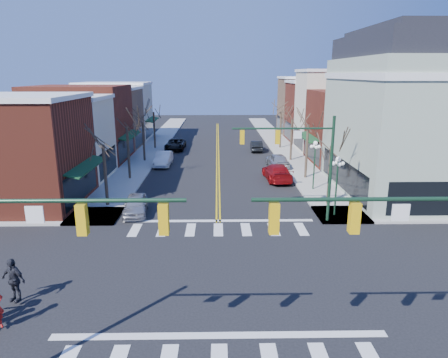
{
  "coord_description": "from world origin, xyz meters",
  "views": [
    {
      "loc": [
        -0.04,
        -17.93,
        9.8
      ],
      "look_at": [
        0.41,
        8.45,
        2.8
      ],
      "focal_mm": 32.0,
      "sensor_mm": 36.0,
      "label": 1
    }
  ],
  "objects_px": {
    "lamppost_corner": "(337,176)",
    "lamppost_midblock": "(315,157)",
    "car_left_near": "(136,205)",
    "car_right_mid": "(277,160)",
    "car_right_near": "(277,172)",
    "victorian_corner": "(420,113)",
    "car_left_far": "(175,144)",
    "car_right_far": "(256,146)",
    "car_left_mid": "(163,159)",
    "pedestrian_dark_a": "(13,280)"
  },
  "relations": [
    {
      "from": "lamppost_corner",
      "to": "lamppost_midblock",
      "type": "xyz_separation_m",
      "value": [
        0.0,
        6.5,
        0.0
      ]
    },
    {
      "from": "car_left_near",
      "to": "car_right_mid",
      "type": "relative_size",
      "value": 0.9
    },
    {
      "from": "lamppost_corner",
      "to": "car_right_near",
      "type": "xyz_separation_m",
      "value": [
        -2.62,
        10.0,
        -2.18
      ]
    },
    {
      "from": "victorian_corner",
      "to": "car_left_far",
      "type": "distance_m",
      "value": 30.28
    },
    {
      "from": "car_right_mid",
      "to": "car_right_far",
      "type": "xyz_separation_m",
      "value": [
        -1.38,
        9.37,
        -0.09
      ]
    },
    {
      "from": "victorian_corner",
      "to": "car_right_mid",
      "type": "xyz_separation_m",
      "value": [
        -10.1,
        9.35,
        -5.89
      ]
    },
    {
      "from": "car_right_far",
      "to": "car_left_far",
      "type": "bearing_deg",
      "value": -4.75
    },
    {
      "from": "victorian_corner",
      "to": "car_left_near",
      "type": "relative_size",
      "value": 3.52
    },
    {
      "from": "car_left_mid",
      "to": "car_right_near",
      "type": "distance_m",
      "value": 13.2
    },
    {
      "from": "lamppost_corner",
      "to": "car_left_far",
      "type": "xyz_separation_m",
      "value": [
        -13.8,
        25.84,
        -2.24
      ]
    },
    {
      "from": "car_right_near",
      "to": "pedestrian_dark_a",
      "type": "height_order",
      "value": "pedestrian_dark_a"
    },
    {
      "from": "car_left_mid",
      "to": "car_right_far",
      "type": "bearing_deg",
      "value": 38.18
    },
    {
      "from": "lamppost_corner",
      "to": "car_left_mid",
      "type": "relative_size",
      "value": 0.95
    },
    {
      "from": "car_right_far",
      "to": "lamppost_midblock",
      "type": "bearing_deg",
      "value": 101.18
    },
    {
      "from": "car_left_mid",
      "to": "car_right_near",
      "type": "height_order",
      "value": "car_right_near"
    },
    {
      "from": "pedestrian_dark_a",
      "to": "car_left_mid",
      "type": "bearing_deg",
      "value": 101.75
    },
    {
      "from": "lamppost_midblock",
      "to": "car_left_far",
      "type": "xyz_separation_m",
      "value": [
        -13.8,
        19.34,
        -2.24
      ]
    },
    {
      "from": "lamppost_corner",
      "to": "car_left_mid",
      "type": "height_order",
      "value": "lamppost_corner"
    },
    {
      "from": "lamppost_midblock",
      "to": "car_left_near",
      "type": "distance_m",
      "value": 15.39
    },
    {
      "from": "lamppost_corner",
      "to": "pedestrian_dark_a",
      "type": "distance_m",
      "value": 20.27
    },
    {
      "from": "victorian_corner",
      "to": "pedestrian_dark_a",
      "type": "distance_m",
      "value": 30.91
    },
    {
      "from": "car_left_far",
      "to": "car_right_near",
      "type": "distance_m",
      "value": 19.38
    },
    {
      "from": "car_right_far",
      "to": "pedestrian_dark_a",
      "type": "height_order",
      "value": "pedestrian_dark_a"
    },
    {
      "from": "victorian_corner",
      "to": "car_left_near",
      "type": "xyz_separation_m",
      "value": [
        -22.43,
        -5.16,
        -5.97
      ]
    },
    {
      "from": "car_right_near",
      "to": "car_right_mid",
      "type": "height_order",
      "value": "car_right_near"
    },
    {
      "from": "car_left_near",
      "to": "lamppost_midblock",
      "type": "bearing_deg",
      "value": 15.69
    },
    {
      "from": "lamppost_corner",
      "to": "lamppost_midblock",
      "type": "height_order",
      "value": "same"
    },
    {
      "from": "lamppost_midblock",
      "to": "car_right_mid",
      "type": "height_order",
      "value": "lamppost_midblock"
    },
    {
      "from": "victorian_corner",
      "to": "car_right_far",
      "type": "relative_size",
      "value": 3.46
    },
    {
      "from": "car_right_near",
      "to": "car_left_far",
      "type": "bearing_deg",
      "value": -58.29
    },
    {
      "from": "car_right_near",
      "to": "car_right_far",
      "type": "xyz_separation_m",
      "value": [
        -0.56,
        14.72,
        -0.1
      ]
    },
    {
      "from": "car_left_mid",
      "to": "car_right_far",
      "type": "height_order",
      "value": "car_left_mid"
    },
    {
      "from": "car_right_near",
      "to": "pedestrian_dark_a",
      "type": "relative_size",
      "value": 2.71
    },
    {
      "from": "lamppost_corner",
      "to": "car_left_far",
      "type": "relative_size",
      "value": 0.83
    },
    {
      "from": "lamppost_corner",
      "to": "car_right_far",
      "type": "distance_m",
      "value": 25.02
    },
    {
      "from": "car_right_near",
      "to": "car_right_mid",
      "type": "bearing_deg",
      "value": -102.22
    },
    {
      "from": "car_right_near",
      "to": "car_right_far",
      "type": "height_order",
      "value": "car_right_near"
    },
    {
      "from": "car_right_mid",
      "to": "car_left_far",
      "type": "bearing_deg",
      "value": -47.74
    },
    {
      "from": "victorian_corner",
      "to": "pedestrian_dark_a",
      "type": "xyz_separation_m",
      "value": [
        -25.42,
        -16.7,
        -5.52
      ]
    },
    {
      "from": "car_left_mid",
      "to": "car_right_mid",
      "type": "height_order",
      "value": "car_right_mid"
    },
    {
      "from": "car_left_mid",
      "to": "pedestrian_dark_a",
      "type": "distance_m",
      "value": 27.26
    },
    {
      "from": "lamppost_midblock",
      "to": "victorian_corner",
      "type": "bearing_deg",
      "value": -3.45
    },
    {
      "from": "car_left_mid",
      "to": "car_left_far",
      "type": "height_order",
      "value": "car_left_mid"
    },
    {
      "from": "victorian_corner",
      "to": "car_left_far",
      "type": "bearing_deg",
      "value": 138.08
    },
    {
      "from": "car_left_mid",
      "to": "car_right_mid",
      "type": "relative_size",
      "value": 1.01
    },
    {
      "from": "lamppost_midblock",
      "to": "car_right_near",
      "type": "distance_m",
      "value": 4.89
    },
    {
      "from": "lamppost_midblock",
      "to": "car_right_mid",
      "type": "distance_m",
      "value": 9.29
    },
    {
      "from": "victorian_corner",
      "to": "lamppost_corner",
      "type": "bearing_deg",
      "value": -144.14
    },
    {
      "from": "car_left_far",
      "to": "car_right_mid",
      "type": "bearing_deg",
      "value": -39.56
    },
    {
      "from": "car_right_near",
      "to": "car_right_far",
      "type": "bearing_deg",
      "value": -91.32
    }
  ]
}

